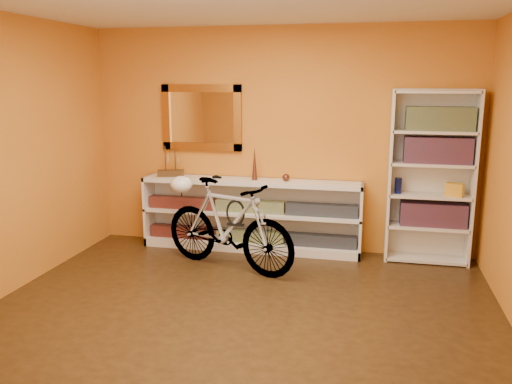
% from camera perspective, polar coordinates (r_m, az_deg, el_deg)
% --- Properties ---
extents(floor, '(4.50, 4.00, 0.01)m').
position_cam_1_polar(floor, '(4.64, -1.94, -13.41)').
color(floor, black).
rests_on(floor, ground).
extents(back_wall, '(4.50, 0.01, 2.60)m').
position_cam_1_polar(back_wall, '(6.19, 2.66, 5.64)').
color(back_wall, '#C46E1D').
rests_on(back_wall, ground).
extents(gilt_mirror, '(0.98, 0.06, 0.78)m').
position_cam_1_polar(gilt_mirror, '(6.36, -5.92, 8.03)').
color(gilt_mirror, '#925A1A').
rests_on(gilt_mirror, back_wall).
extents(wall_socket, '(0.09, 0.02, 0.09)m').
position_cam_1_polar(wall_socket, '(6.29, 10.65, -4.23)').
color(wall_socket, silver).
rests_on(wall_socket, back_wall).
extents(console_unit, '(2.60, 0.35, 0.85)m').
position_cam_1_polar(console_unit, '(6.23, -0.58, -2.50)').
color(console_unit, silver).
rests_on(console_unit, floor).
extents(cd_row_lower, '(2.50, 0.13, 0.14)m').
position_cam_1_polar(cd_row_lower, '(6.28, -0.62, -4.79)').
color(cd_row_lower, black).
rests_on(cd_row_lower, console_unit).
extents(cd_row_upper, '(2.50, 0.13, 0.14)m').
position_cam_1_polar(cd_row_upper, '(6.18, -0.63, -1.56)').
color(cd_row_upper, navy).
rests_on(cd_row_upper, console_unit).
extents(model_ship, '(0.33, 0.21, 0.37)m').
position_cam_1_polar(model_ship, '(6.40, -9.28, 3.31)').
color(model_ship, '#3A2410').
rests_on(model_ship, console_unit).
extents(toy_car, '(0.00, 0.00, 0.00)m').
position_cam_1_polar(toy_car, '(6.24, -4.25, 1.50)').
color(toy_car, black).
rests_on(toy_car, console_unit).
extents(bronze_ornament, '(0.07, 0.07, 0.38)m').
position_cam_1_polar(bronze_ornament, '(6.09, -0.16, 3.11)').
color(bronze_ornament, '#522A1C').
rests_on(bronze_ornament, console_unit).
extents(decorative_orb, '(0.09, 0.09, 0.09)m').
position_cam_1_polar(decorative_orb, '(6.05, 3.27, 1.59)').
color(decorative_orb, '#522A1C').
rests_on(decorative_orb, console_unit).
extents(bookcase, '(0.90, 0.30, 1.90)m').
position_cam_1_polar(bookcase, '(6.02, 18.42, 1.48)').
color(bookcase, silver).
rests_on(bookcase, floor).
extents(book_row_a, '(0.70, 0.22, 0.26)m').
position_cam_1_polar(book_row_a, '(6.11, 18.63, -2.28)').
color(book_row_a, maroon).
rests_on(book_row_a, bookcase).
extents(book_row_b, '(0.70, 0.22, 0.28)m').
position_cam_1_polar(book_row_b, '(5.98, 19.09, 4.33)').
color(book_row_b, maroon).
rests_on(book_row_b, bookcase).
extents(book_row_c, '(0.70, 0.22, 0.25)m').
position_cam_1_polar(book_row_c, '(5.95, 19.31, 7.53)').
color(book_row_c, navy).
rests_on(book_row_c, bookcase).
extents(travel_mug, '(0.08, 0.08, 0.17)m').
position_cam_1_polar(travel_mug, '(5.99, 15.17, 0.68)').
color(travel_mug, navy).
rests_on(travel_mug, bookcase).
extents(red_tin, '(0.17, 0.17, 0.17)m').
position_cam_1_polar(red_tin, '(5.96, 16.85, 7.33)').
color(red_tin, maroon).
rests_on(red_tin, bookcase).
extents(yellow_bag, '(0.21, 0.18, 0.14)m').
position_cam_1_polar(yellow_bag, '(6.03, 20.74, 0.23)').
color(yellow_bag, gold).
rests_on(yellow_bag, bookcase).
extents(bicycle, '(0.98, 1.70, 0.97)m').
position_cam_1_polar(bicycle, '(5.58, -3.05, -3.58)').
color(bicycle, silver).
rests_on(bicycle, floor).
extents(helmet, '(0.25, 0.24, 0.19)m').
position_cam_1_polar(helmet, '(5.88, -8.09, 0.83)').
color(helmet, white).
rests_on(helmet, bicycle).
extents(u_lock, '(0.20, 0.02, 0.20)m').
position_cam_1_polar(u_lock, '(5.49, -2.24, -2.26)').
color(u_lock, black).
rests_on(u_lock, bicycle).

